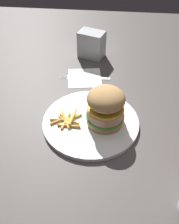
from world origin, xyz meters
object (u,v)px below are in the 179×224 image
(plate, at_px, (89,122))
(fork, at_px, (84,77))
(napkin_dispenser, at_px, (92,45))
(sandwich, at_px, (106,107))
(fries_pile, at_px, (67,120))
(napkin, at_px, (85,78))

(plate, xyz_separation_m, fork, (0.21, 0.04, -0.00))
(plate, height_order, fork, plate)
(fork, xyz_separation_m, napkin_dispenser, (0.14, -0.01, 0.05))
(fork, height_order, napkin_dispenser, napkin_dispenser)
(sandwich, relative_size, napkin_dispenser, 1.10)
(sandwich, height_order, napkin_dispenser, sandwich)
(plate, bearing_deg, napkin_dispenser, 4.64)
(plate, xyz_separation_m, fries_pile, (-0.01, 0.06, 0.01))
(fork, bearing_deg, plate, -169.35)
(sandwich, height_order, napkin, sandwich)
(sandwich, relative_size, napkin, 0.97)
(fries_pile, distance_m, fork, 0.22)
(sandwich, bearing_deg, fries_pile, 93.77)
(napkin_dispenser, bearing_deg, napkin, -75.17)
(napkin, xyz_separation_m, fork, (-0.00, 0.00, 0.00))
(fries_pile, bearing_deg, fork, -5.13)
(napkin_dispenser, bearing_deg, plate, -66.70)
(napkin, bearing_deg, napkin_dispenser, -3.83)
(plate, bearing_deg, napkin, 10.23)
(napkin, bearing_deg, fork, 92.23)
(fries_pile, bearing_deg, napkin_dispenser, -4.87)
(napkin, distance_m, napkin_dispenser, 0.15)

